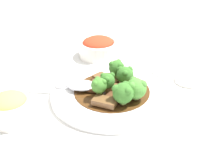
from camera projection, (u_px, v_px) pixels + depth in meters
ground_plane at (112, 96)px, 0.75m from camera, size 4.00×4.00×0.00m
main_plate at (112, 93)px, 0.74m from camera, size 0.29×0.29×0.02m
beef_strip_0 at (113, 96)px, 0.71m from camera, size 0.05×0.05×0.01m
beef_strip_1 at (105, 102)px, 0.68m from camera, size 0.06×0.05×0.01m
beef_strip_2 at (120, 89)px, 0.73m from camera, size 0.07×0.03×0.02m
beef_strip_3 at (105, 79)px, 0.77m from camera, size 0.06×0.07×0.01m
beef_strip_4 at (97, 86)px, 0.74m from camera, size 0.05×0.06×0.01m
broccoli_floret_0 at (123, 93)px, 0.67m from camera, size 0.05×0.05×0.05m
broccoli_floret_1 at (99, 85)px, 0.70m from camera, size 0.04×0.04×0.05m
broccoli_floret_2 at (125, 75)px, 0.74m from camera, size 0.04×0.04×0.05m
broccoli_floret_3 at (117, 68)px, 0.77m from camera, size 0.04×0.04×0.05m
broccoli_floret_4 at (136, 88)px, 0.69m from camera, size 0.05×0.05×0.05m
broccoli_floret_5 at (107, 81)px, 0.72m from camera, size 0.04×0.04×0.05m
serving_spoon at (76, 85)px, 0.74m from camera, size 0.22×0.08×0.01m
side_bowl_kimchi at (98, 47)px, 0.92m from camera, size 0.12×0.12×0.06m
side_bowl_appetizer at (10, 107)px, 0.65m from camera, size 0.10×0.10×0.06m
sauce_dish at (189, 79)px, 0.80m from camera, size 0.07×0.07×0.01m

